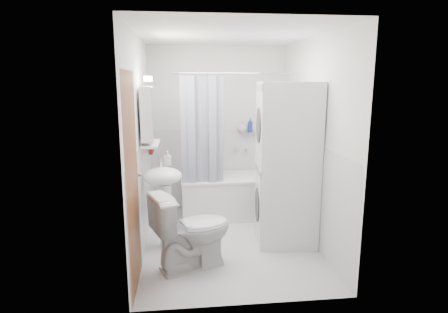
{
  "coord_description": "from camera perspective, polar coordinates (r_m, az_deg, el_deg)",
  "views": [
    {
      "loc": [
        -0.52,
        -4.19,
        1.91
      ],
      "look_at": [
        -0.04,
        0.15,
        1.02
      ],
      "focal_mm": 30.0,
      "sensor_mm": 36.0,
      "label": 1
    }
  ],
  "objects": [
    {
      "name": "shower_curtain",
      "position": [
        4.86,
        -3.35,
        3.67
      ],
      "size": [
        0.55,
        0.02,
        1.45
      ],
      "color": "#131C43",
      "rests_on": "curtain_rod"
    },
    {
      "name": "shampoo_b",
      "position": [
        5.56,
        3.99,
        4.14
      ],
      "size": [
        0.08,
        0.21,
        0.08
      ],
      "primitive_type": "imported",
      "color": "navy",
      "rests_on": "shower_caddy"
    },
    {
      "name": "toilet",
      "position": [
        3.93,
        -4.9,
        -11.11
      ],
      "size": [
        0.93,
        0.72,
        0.8
      ],
      "primitive_type": "imported",
      "rotation": [
        0.0,
        0.0,
        1.94
      ],
      "color": "white",
      "rests_on": "ground"
    },
    {
      "name": "sink",
      "position": [
        4.33,
        -9.19,
        -4.85
      ],
      "size": [
        0.44,
        0.37,
        1.04
      ],
      "color": "white",
      "rests_on": "ground"
    },
    {
      "name": "shelf_cup",
      "position": [
        4.47,
        -11.01,
        2.96
      ],
      "size": [
        0.1,
        0.09,
        0.1
      ],
      "primitive_type": "imported",
      "color": "gray",
      "rests_on": "shelf"
    },
    {
      "name": "shelf",
      "position": [
        4.36,
        -11.1,
        1.91
      ],
      "size": [
        0.18,
        0.54,
        0.02
      ],
      "primitive_type": "cube",
      "color": "silver",
      "rests_on": "room_walls"
    },
    {
      "name": "shower_caddy",
      "position": [
        5.57,
        3.82,
        3.62
      ],
      "size": [
        0.22,
        0.06,
        0.02
      ],
      "primitive_type": "cube",
      "color": "silver",
      "rests_on": "room_walls"
    },
    {
      "name": "door",
      "position": [
        3.78,
        -12.68,
        -2.75
      ],
      "size": [
        0.05,
        2.0,
        2.0
      ],
      "color": "brown",
      "rests_on": "ground"
    },
    {
      "name": "medicine_cabinet",
      "position": [
        4.32,
        -11.49,
        6.68
      ],
      "size": [
        0.13,
        0.5,
        0.71
      ],
      "color": "silver",
      "rests_on": "room_walls"
    },
    {
      "name": "tub_spout",
      "position": [
        5.61,
        3.27,
        1.11
      ],
      "size": [
        0.04,
        0.12,
        0.04
      ],
      "primitive_type": "cylinder",
      "rotation": [
        1.57,
        0.0,
        0.0
      ],
      "color": "silver",
      "rests_on": "room_walls"
    },
    {
      "name": "floor",
      "position": [
        4.63,
        0.71,
        -12.85
      ],
      "size": [
        2.6,
        2.6,
        0.0
      ],
      "primitive_type": "plane",
      "color": "silver",
      "rests_on": "ground"
    },
    {
      "name": "shampoo_a",
      "position": [
        5.54,
        2.77,
        4.39
      ],
      "size": [
        0.13,
        0.17,
        0.13
      ],
      "primitive_type": "imported",
      "color": "gray",
      "rests_on": "shower_caddy"
    },
    {
      "name": "soap_pump",
      "position": [
        4.55,
        -8.57,
        -0.84
      ],
      "size": [
        0.08,
        0.17,
        0.08
      ],
      "primitive_type": "imported",
      "color": "gray",
      "rests_on": "sink"
    },
    {
      "name": "washer_dryer",
      "position": [
        4.44,
        9.47,
        -1.16
      ],
      "size": [
        0.74,
        0.73,
        1.9
      ],
      "rotation": [
        0.0,
        0.0,
        -0.1
      ],
      "color": "silver",
      "rests_on": "ground"
    },
    {
      "name": "shelf_bottle",
      "position": [
        4.21,
        -11.29,
        2.21
      ],
      "size": [
        0.07,
        0.18,
        0.07
      ],
      "primitive_type": "imported",
      "color": "gray",
      "rests_on": "shelf"
    },
    {
      "name": "bathtub",
      "position": [
        5.4,
        1.67,
        -5.63
      ],
      "size": [
        1.52,
        0.72,
        0.58
      ],
      "color": "silver",
      "rests_on": "ground"
    },
    {
      "name": "wainscot",
      "position": [
        4.7,
        0.29,
        -4.7
      ],
      "size": [
        1.98,
        2.58,
        2.58
      ],
      "color": "white",
      "rests_on": "ground"
    },
    {
      "name": "towel",
      "position": [
        4.99,
        -11.13,
        4.95
      ],
      "size": [
        0.07,
        0.31,
        0.75
      ],
      "color": "maroon",
      "rests_on": "room_walls"
    },
    {
      "name": "room_walls",
      "position": [
        4.24,
        0.76,
        5.76
      ],
      "size": [
        2.6,
        2.6,
        2.6
      ],
      "color": "white",
      "rests_on": "ground"
    },
    {
      "name": "curtain_rod",
      "position": [
        4.86,
        2.3,
        12.54
      ],
      "size": [
        1.7,
        0.02,
        0.02
      ],
      "primitive_type": "cylinder",
      "rotation": [
        0.0,
        1.57,
        0.0
      ],
      "color": "silver",
      "rests_on": "room_walls"
    }
  ]
}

